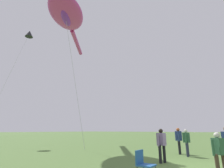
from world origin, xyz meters
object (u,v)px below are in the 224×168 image
(big_show_kite, at_px, (67,16))
(folding_chair, at_px, (143,162))
(person_navy_jacket, at_px, (162,143))
(person_redhead_woman, at_px, (219,151))
(person_short_left, at_px, (187,141))
(small_kite_triangle_green, at_px, (29,34))
(person_grey_haired_man, at_px, (179,139))

(big_show_kite, height_order, folding_chair, big_show_kite)
(person_navy_jacket, height_order, folding_chair, person_navy_jacket)
(person_redhead_woman, height_order, person_navy_jacket, person_navy_jacket)
(person_short_left, height_order, small_kite_triangle_green, small_kite_triangle_green)
(person_navy_jacket, bearing_deg, person_redhead_woman, 166.83)
(person_redhead_woman, distance_m, person_short_left, 4.89)
(big_show_kite, distance_m, person_grey_haired_man, 15.18)
(person_redhead_woman, distance_m, person_grey_haired_man, 5.88)
(big_show_kite, bearing_deg, person_navy_jacket, 44.52)
(person_redhead_woman, xyz_separation_m, person_navy_jacket, (1.47, 2.53, 0.08))
(person_navy_jacket, bearing_deg, big_show_kite, 10.07)
(person_grey_haired_man, bearing_deg, person_redhead_woman, 98.36)
(person_redhead_woman, bearing_deg, folding_chair, 81.06)
(small_kite_triangle_green, bearing_deg, person_navy_jacket, -142.24)
(person_navy_jacket, xyz_separation_m, folding_chair, (-3.15, -0.71, -0.37))
(person_redhead_woman, relative_size, small_kite_triangle_green, 0.10)
(person_redhead_woman, height_order, folding_chair, person_redhead_woman)
(person_short_left, height_order, person_navy_jacket, person_navy_jacket)
(person_short_left, relative_size, person_navy_jacket, 0.99)
(big_show_kite, relative_size, folding_chair, 15.57)
(person_redhead_woman, xyz_separation_m, folding_chair, (-1.68, 1.82, -0.29))
(person_grey_haired_man, distance_m, folding_chair, 6.89)
(person_grey_haired_man, distance_m, person_navy_jacket, 3.66)
(person_redhead_woman, distance_m, person_navy_jacket, 2.93)
(person_redhead_woman, bearing_deg, person_grey_haired_man, -22.15)
(person_navy_jacket, distance_m, small_kite_triangle_green, 22.02)
(person_grey_haired_man, relative_size, small_kite_triangle_green, 0.11)
(big_show_kite, relative_size, person_navy_jacket, 8.78)
(big_show_kite, distance_m, person_navy_jacket, 15.29)
(person_short_left, bearing_deg, small_kite_triangle_green, -5.09)
(big_show_kite, height_order, person_grey_haired_man, big_show_kite)
(person_grey_haired_man, xyz_separation_m, person_navy_jacket, (-3.64, -0.36, -0.05))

